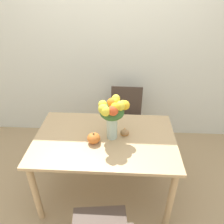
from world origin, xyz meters
name	(u,v)px	position (x,y,z in m)	size (l,w,h in m)	color
ground_plane	(106,189)	(0.00, 0.00, 0.00)	(12.00, 12.00, 0.00)	tan
wall_back	(112,41)	(0.00, 1.14, 1.35)	(8.00, 0.06, 2.70)	silver
dining_table	(105,146)	(0.00, 0.00, 0.63)	(1.34, 0.85, 0.73)	tan
flower_vase	(113,113)	(0.07, 0.01, 1.01)	(0.28, 0.27, 0.42)	#B2CCBC
pumpkin	(94,138)	(-0.09, -0.07, 0.78)	(0.12, 0.12, 0.11)	orange
turkey_figurine	(125,131)	(0.19, 0.07, 0.77)	(0.08, 0.11, 0.07)	#A87A4C
dining_chair_near_window	(126,120)	(0.21, 0.75, 0.45)	(0.43, 0.43, 0.86)	#47382D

